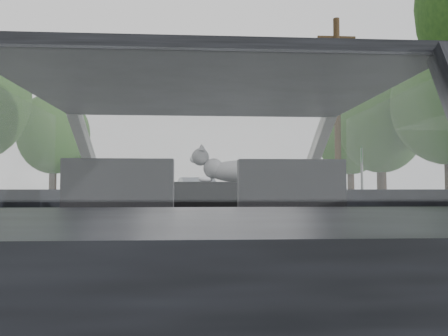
{
  "coord_description": "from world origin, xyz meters",
  "views": [
    {
      "loc": [
        -0.04,
        -2.43,
        0.95
      ],
      "look_at": [
        0.15,
        0.59,
        1.1
      ],
      "focal_mm": 35.0,
      "sensor_mm": 36.0,
      "label": 1
    }
  ],
  "objects": [
    {
      "name": "subject_car",
      "position": [
        0.0,
        0.0,
        0.72
      ],
      "size": [
        1.8,
        4.0,
        1.45
      ],
      "primitive_type": "cube",
      "color": "#22242B",
      "rests_on": "ground"
    },
    {
      "name": "dashboard",
      "position": [
        0.0,
        0.62,
        0.85
      ],
      "size": [
        1.58,
        0.45,
        0.3
      ],
      "primitive_type": "cube",
      "color": "black",
      "rests_on": "subject_car"
    },
    {
      "name": "driver_seat",
      "position": [
        -0.4,
        -0.29,
        0.88
      ],
      "size": [
        0.5,
        0.72,
        0.42
      ],
      "primitive_type": "cube",
      "color": "black",
      "rests_on": "subject_car"
    },
    {
      "name": "passenger_seat",
      "position": [
        0.4,
        -0.29,
        0.88
      ],
      "size": [
        0.5,
        0.72,
        0.42
      ],
      "primitive_type": "cube",
      "color": "black",
      "rests_on": "subject_car"
    },
    {
      "name": "steering_wheel",
      "position": [
        -0.4,
        0.33,
        0.92
      ],
      "size": [
        0.36,
        0.36,
        0.04
      ],
      "primitive_type": "torus",
      "color": "black",
      "rests_on": "dashboard"
    },
    {
      "name": "cat",
      "position": [
        0.25,
        0.61,
        1.09
      ],
      "size": [
        0.62,
        0.28,
        0.27
      ],
      "primitive_type": "ellipsoid",
      "rotation": [
        0.0,
        0.0,
        -0.17
      ],
      "color": "gray",
      "rests_on": "dashboard"
    },
    {
      "name": "guardrail",
      "position": [
        4.3,
        10.0,
        0.58
      ],
      "size": [
        0.05,
        90.0,
        0.32
      ],
      "primitive_type": "cube",
      "color": "gray",
      "rests_on": "ground"
    },
    {
      "name": "other_car",
      "position": [
        0.0,
        19.66,
        0.78
      ],
      "size": [
        2.72,
        5.03,
        1.57
      ],
      "primitive_type": "imported",
      "rotation": [
        0.0,
        0.0,
        0.18
      ],
      "color": "#A9B1C1",
      "rests_on": "ground"
    },
    {
      "name": "highway_sign",
      "position": [
        7.13,
        16.12,
        1.38
      ],
      "size": [
        0.53,
        1.06,
        2.77
      ],
      "primitive_type": "cube",
      "rotation": [
        0.0,
        0.0,
        -0.4
      ],
      "color": "#12561A",
      "rests_on": "ground"
    },
    {
      "name": "utility_pole",
      "position": [
        6.47,
        17.32,
        4.49
      ],
      "size": [
        0.38,
        0.38,
        8.99
      ],
      "primitive_type": "cylinder",
      "rotation": [
        0.0,
        0.0,
        -0.36
      ],
      "color": "brown",
      "rests_on": "ground"
    },
    {
      "name": "tree_2",
      "position": [
        9.89,
        20.47,
        3.41
      ],
      "size": [
        5.84,
        5.84,
        6.82
      ],
      "primitive_type": null,
      "rotation": [
        0.0,
        0.0,
        0.37
      ],
      "color": "#1B3C16",
      "rests_on": "ground"
    },
    {
      "name": "tree_3",
      "position": [
        11.9,
        30.75,
        3.92
      ],
      "size": [
        6.06,
        6.06,
        7.84
      ],
      "primitive_type": null,
      "rotation": [
        0.0,
        0.0,
        -0.19
      ],
      "color": "#1B3C16",
      "rests_on": "ground"
    },
    {
      "name": "tree_6",
      "position": [
        -10.26,
        29.17,
        3.8
      ],
      "size": [
        6.13,
        6.13,
        7.6
      ],
      "primitive_type": null,
      "rotation": [
        0.0,
        0.0,
        0.26
      ],
      "color": "#1B3C16",
      "rests_on": "ground"
    }
  ]
}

